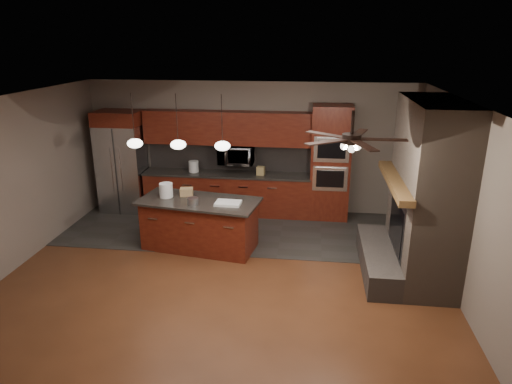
# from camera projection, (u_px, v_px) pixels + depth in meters

# --- Properties ---
(ground) EXTENTS (7.00, 7.00, 0.00)m
(ground) POSITION_uv_depth(u_px,v_px,m) (226.00, 273.00, 7.45)
(ground) COLOR brown
(ground) RESTS_ON ground
(ceiling) EXTENTS (7.00, 6.00, 0.02)m
(ceiling) POSITION_uv_depth(u_px,v_px,m) (222.00, 100.00, 6.55)
(ceiling) COLOR white
(ceiling) RESTS_ON back_wall
(back_wall) EXTENTS (7.00, 0.02, 2.80)m
(back_wall) POSITION_uv_depth(u_px,v_px,m) (251.00, 148.00, 9.82)
(back_wall) COLOR #73665C
(back_wall) RESTS_ON ground
(right_wall) EXTENTS (0.02, 6.00, 2.80)m
(right_wall) POSITION_uv_depth(u_px,v_px,m) (462.00, 202.00, 6.59)
(right_wall) COLOR #73665C
(right_wall) RESTS_ON ground
(left_wall) EXTENTS (0.02, 6.00, 2.80)m
(left_wall) POSITION_uv_depth(u_px,v_px,m) (13.00, 183.00, 7.41)
(left_wall) COLOR #73665C
(left_wall) RESTS_ON ground
(slate_tile_patch) EXTENTS (7.00, 2.40, 0.01)m
(slate_tile_patch) POSITION_uv_depth(u_px,v_px,m) (243.00, 229.00, 9.14)
(slate_tile_patch) COLOR #2E2C29
(slate_tile_patch) RESTS_ON ground
(fireplace_column) EXTENTS (1.30, 2.10, 2.80)m
(fireplace_column) POSITION_uv_depth(u_px,v_px,m) (422.00, 198.00, 7.05)
(fireplace_column) COLOR brown
(fireplace_column) RESTS_ON ground
(back_cabinetry) EXTENTS (3.59, 0.64, 2.20)m
(back_cabinetry) POSITION_uv_depth(u_px,v_px,m) (227.00, 173.00, 9.80)
(back_cabinetry) COLOR maroon
(back_cabinetry) RESTS_ON ground
(oven_tower) EXTENTS (0.80, 0.63, 2.38)m
(oven_tower) POSITION_uv_depth(u_px,v_px,m) (330.00, 163.00, 9.40)
(oven_tower) COLOR maroon
(oven_tower) RESTS_ON ground
(microwave) EXTENTS (0.73, 0.41, 0.50)m
(microwave) POSITION_uv_depth(u_px,v_px,m) (236.00, 155.00, 9.65)
(microwave) COLOR silver
(microwave) RESTS_ON back_cabinetry
(refrigerator) EXTENTS (0.95, 0.75, 2.20)m
(refrigerator) POSITION_uv_depth(u_px,v_px,m) (122.00, 162.00, 9.88)
(refrigerator) COLOR silver
(refrigerator) RESTS_ON ground
(kitchen_island) EXTENTS (2.24, 1.28, 0.92)m
(kitchen_island) POSITION_uv_depth(u_px,v_px,m) (200.00, 224.00, 8.21)
(kitchen_island) COLOR maroon
(kitchen_island) RESTS_ON ground
(white_bucket) EXTENTS (0.27, 0.27, 0.26)m
(white_bucket) POSITION_uv_depth(u_px,v_px,m) (166.00, 190.00, 8.19)
(white_bucket) COLOR white
(white_bucket) RESTS_ON kitchen_island
(paint_can) EXTENTS (0.26, 0.26, 0.13)m
(paint_can) POSITION_uv_depth(u_px,v_px,m) (193.00, 201.00, 7.82)
(paint_can) COLOR #A8A9AD
(paint_can) RESTS_ON kitchen_island
(paint_tray) EXTENTS (0.45, 0.33, 0.04)m
(paint_tray) POSITION_uv_depth(u_px,v_px,m) (228.00, 203.00, 7.86)
(paint_tray) COLOR white
(paint_tray) RESTS_ON kitchen_island
(cardboard_box) EXTENTS (0.25, 0.20, 0.15)m
(cardboard_box) POSITION_uv_depth(u_px,v_px,m) (187.00, 192.00, 8.27)
(cardboard_box) COLOR #9F7D52
(cardboard_box) RESTS_ON kitchen_island
(counter_bucket) EXTENTS (0.25, 0.25, 0.24)m
(counter_bucket) POSITION_uv_depth(u_px,v_px,m) (194.00, 166.00, 9.80)
(counter_bucket) COLOR silver
(counter_bucket) RESTS_ON back_cabinetry
(counter_box) EXTENTS (0.18, 0.14, 0.18)m
(counter_box) POSITION_uv_depth(u_px,v_px,m) (261.00, 171.00, 9.59)
(counter_box) COLOR #9D8451
(counter_box) RESTS_ON back_cabinetry
(pendant_left) EXTENTS (0.26, 0.26, 0.92)m
(pendant_left) POSITION_uv_depth(u_px,v_px,m) (135.00, 143.00, 7.67)
(pendant_left) COLOR black
(pendant_left) RESTS_ON ceiling
(pendant_center) EXTENTS (0.26, 0.26, 0.92)m
(pendant_center) POSITION_uv_depth(u_px,v_px,m) (178.00, 144.00, 7.58)
(pendant_center) COLOR black
(pendant_center) RESTS_ON ceiling
(pendant_right) EXTENTS (0.26, 0.26, 0.92)m
(pendant_right) POSITION_uv_depth(u_px,v_px,m) (222.00, 146.00, 7.49)
(pendant_right) COLOR black
(pendant_right) RESTS_ON ceiling
(ceiling_fan) EXTENTS (1.27, 1.33, 0.41)m
(ceiling_fan) POSITION_uv_depth(u_px,v_px,m) (352.00, 138.00, 5.70)
(ceiling_fan) COLOR black
(ceiling_fan) RESTS_ON ceiling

